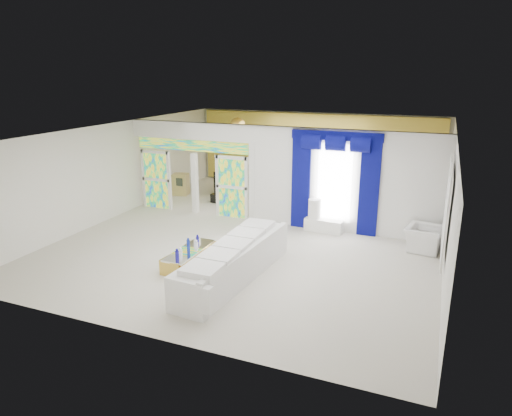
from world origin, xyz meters
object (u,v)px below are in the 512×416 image
at_px(console_table, 324,225).
at_px(grand_piano, 242,181).
at_px(white_sofa, 235,263).
at_px(armchair, 424,238).
at_px(coffee_table, 190,257).

bearing_deg(console_table, grand_piano, 141.45).
bearing_deg(console_table, white_sofa, -105.61).
height_order(console_table, grand_piano, grand_piano).
distance_m(white_sofa, armchair, 5.24).
height_order(coffee_table, grand_piano, grand_piano).
bearing_deg(white_sofa, coffee_table, 172.20).
xyz_separation_m(coffee_table, console_table, (2.44, 3.62, 0.00)).
relative_size(coffee_table, armchair, 1.71).
height_order(white_sofa, grand_piano, grand_piano).
xyz_separation_m(white_sofa, coffee_table, (-1.35, 0.30, -0.20)).
bearing_deg(armchair, coffee_table, 131.15).
bearing_deg(grand_piano, white_sofa, -61.31).
xyz_separation_m(console_table, grand_piano, (-4.06, 3.23, 0.28)).
distance_m(console_table, grand_piano, 5.20).
relative_size(white_sofa, console_table, 3.56).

